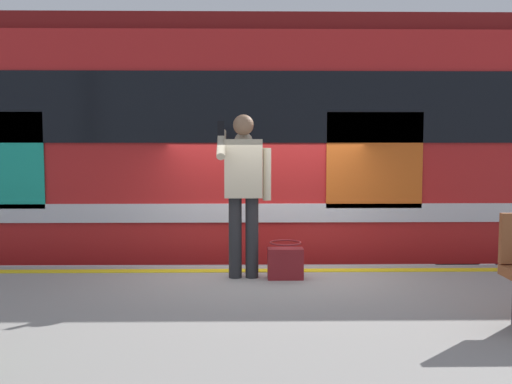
% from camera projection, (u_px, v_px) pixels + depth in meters
% --- Properties ---
extents(ground_plane, '(24.24, 24.24, 0.00)m').
position_uv_depth(ground_plane, '(267.00, 353.00, 7.09)').
color(ground_plane, '#3D3D3F').
extents(safety_line, '(15.33, 0.16, 0.01)m').
position_uv_depth(safety_line, '(268.00, 270.00, 6.70)').
color(safety_line, yellow).
rests_on(safety_line, platform).
extents(track_rail_near, '(20.34, 0.08, 0.16)m').
position_uv_depth(track_rail_near, '(264.00, 314.00, 8.44)').
color(track_rail_near, slate).
rests_on(track_rail_near, ground).
extents(track_rail_far, '(20.34, 0.08, 0.16)m').
position_uv_depth(track_rail_far, '(261.00, 289.00, 9.87)').
color(track_rail_far, slate).
rests_on(track_rail_far, ground).
extents(train_carriage, '(13.73, 2.96, 4.02)m').
position_uv_depth(train_carriage, '(196.00, 141.00, 8.93)').
color(train_carriage, red).
rests_on(train_carriage, ground).
extents(passenger, '(0.57, 0.55, 1.75)m').
position_uv_depth(passenger, '(244.00, 182.00, 6.30)').
color(passenger, '#262628').
rests_on(passenger, platform).
extents(handbag, '(0.38, 0.34, 0.40)m').
position_uv_depth(handbag, '(285.00, 262.00, 6.30)').
color(handbag, maroon).
rests_on(handbag, platform).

